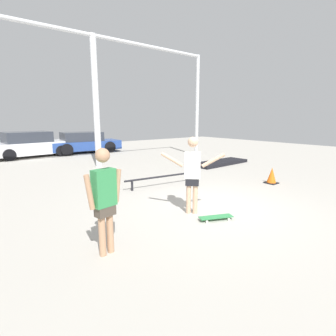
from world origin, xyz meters
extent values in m
plane|color=#B2ADA3|center=(0.00, 0.00, 0.00)|extent=(36.00, 36.00, 0.00)
cylinder|color=#DBAD89|center=(-0.82, 0.09, 0.42)|extent=(0.11, 0.11, 0.84)
cylinder|color=#DBAD89|center=(-0.71, -0.02, 0.42)|extent=(0.11, 0.11, 0.84)
cube|color=black|center=(-0.76, 0.03, 0.77)|extent=(0.34, 0.34, 0.18)
cube|color=silver|center=(-0.76, 0.03, 1.14)|extent=(0.38, 0.38, 0.61)
sphere|color=#DBAD89|center=(-0.76, 0.03, 1.67)|extent=(0.23, 0.23, 0.23)
cylinder|color=#DBAD89|center=(-1.09, 0.36, 1.26)|extent=(0.43, 0.43, 0.35)
cylinder|color=#DBAD89|center=(-0.43, -0.29, 1.26)|extent=(0.43, 0.43, 0.35)
cube|color=#338C4C|center=(-0.63, -0.60, 0.07)|extent=(0.77, 0.49, 0.01)
cylinder|color=silver|center=(-0.36, -0.60, 0.03)|extent=(0.06, 0.05, 0.05)
cylinder|color=silver|center=(-0.44, -0.80, 0.03)|extent=(0.06, 0.05, 0.05)
cylinder|color=silver|center=(-0.83, -0.40, 0.03)|extent=(0.06, 0.05, 0.05)
cylinder|color=silver|center=(-0.91, -0.60, 0.03)|extent=(0.06, 0.05, 0.05)
cube|color=black|center=(4.88, 4.00, 0.07)|extent=(3.11, 1.14, 0.15)
cylinder|color=black|center=(0.26, 2.43, 0.32)|extent=(2.75, 0.39, 0.06)
cylinder|color=black|center=(-0.87, 2.57, 0.16)|extent=(0.07, 0.07, 0.32)
cylinder|color=black|center=(1.39, 2.29, 0.16)|extent=(0.07, 0.07, 0.32)
cylinder|color=silver|center=(-0.04, 6.95, 2.83)|extent=(0.20, 0.20, 5.66)
cylinder|color=silver|center=(-3.10, 6.95, 5.58)|extent=(6.12, 0.16, 0.16)
cylinder|color=silver|center=(0.04, 6.95, 2.83)|extent=(0.20, 0.20, 5.66)
cylinder|color=silver|center=(6.16, 6.95, 2.83)|extent=(0.20, 0.20, 5.66)
cylinder|color=silver|center=(3.10, 6.95, 5.58)|extent=(6.12, 0.16, 0.16)
cube|color=white|center=(-1.69, 12.37, 0.51)|extent=(4.42, 2.14, 0.68)
cube|color=#2D333D|center=(-1.86, 12.36, 1.14)|extent=(2.48, 1.83, 0.59)
cylinder|color=black|center=(-0.44, 13.35, 0.31)|extent=(0.64, 0.27, 0.62)
cylinder|color=black|center=(-0.29, 11.62, 0.31)|extent=(0.64, 0.27, 0.62)
cylinder|color=black|center=(-3.08, 13.13, 0.31)|extent=(0.64, 0.27, 0.62)
cylinder|color=black|center=(-2.94, 11.39, 0.31)|extent=(0.64, 0.27, 0.62)
cube|color=#284793|center=(1.41, 12.28, 0.47)|extent=(4.42, 2.07, 0.56)
cube|color=#2D333D|center=(1.24, 12.29, 1.04)|extent=(2.48, 1.79, 0.56)
cylinder|color=black|center=(2.81, 13.04, 0.35)|extent=(0.72, 0.27, 0.71)
cylinder|color=black|center=(2.68, 11.32, 0.35)|extent=(0.72, 0.27, 0.71)
cylinder|color=black|center=(0.15, 13.23, 0.35)|extent=(0.72, 0.27, 0.71)
cylinder|color=black|center=(0.02, 11.52, 0.35)|extent=(0.72, 0.27, 0.71)
cylinder|color=tan|center=(-3.07, -0.45, 0.41)|extent=(0.11, 0.11, 0.82)
cylinder|color=tan|center=(-3.22, -0.48, 0.41)|extent=(0.11, 0.11, 0.82)
cube|color=#4C4238|center=(-3.14, -0.46, 0.75)|extent=(0.34, 0.23, 0.18)
cube|color=#338C4C|center=(-3.14, -0.46, 1.12)|extent=(0.39, 0.24, 0.59)
sphere|color=tan|center=(-3.14, -0.46, 1.63)|extent=(0.23, 0.23, 0.23)
cylinder|color=tan|center=(-2.88, -0.41, 1.10)|extent=(0.17, 0.11, 0.55)
cylinder|color=tan|center=(-3.40, -0.51, 1.10)|extent=(0.17, 0.11, 0.55)
cube|color=black|center=(3.34, 0.42, 0.01)|extent=(0.38, 0.38, 0.03)
cone|color=orange|center=(3.34, 0.42, 0.29)|extent=(0.31, 0.31, 0.51)
camera|label=1|loc=(-4.82, -4.19, 2.19)|focal=28.00mm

